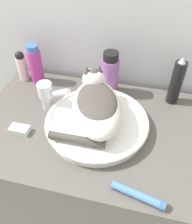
% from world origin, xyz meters
% --- Properties ---
extents(wall_back, '(8.00, 0.05, 2.40)m').
position_xyz_m(wall_back, '(0.00, 0.67, 1.20)').
color(wall_back, silver).
rests_on(wall_back, ground_plane).
extents(vanity_counter, '(0.95, 0.61, 0.83)m').
position_xyz_m(vanity_counter, '(0.00, 0.31, 0.42)').
color(vanity_counter, '#56514C').
rests_on(vanity_counter, ground_plane).
extents(sink_basin, '(0.41, 0.41, 0.05)m').
position_xyz_m(sink_basin, '(0.02, 0.30, 0.86)').
color(sink_basin, white).
rests_on(sink_basin, vanity_counter).
extents(cat, '(0.28, 0.35, 0.16)m').
position_xyz_m(cat, '(0.02, 0.31, 0.95)').
color(cat, silver).
rests_on(cat, sink_basin).
extents(faucet, '(0.15, 0.07, 0.15)m').
position_xyz_m(faucet, '(-0.20, 0.36, 0.91)').
color(faucet, silver).
rests_on(faucet, vanity_counter).
extents(hairspray_can_black, '(0.05, 0.05, 0.22)m').
position_xyz_m(hairspray_can_black, '(0.31, 0.54, 0.94)').
color(hairspray_can_black, black).
rests_on(hairspray_can_black, vanity_counter).
extents(mouthwash_bottle, '(0.08, 0.08, 0.20)m').
position_xyz_m(mouthwash_bottle, '(0.02, 0.54, 0.93)').
color(mouthwash_bottle, '#93569E').
rests_on(mouthwash_bottle, vanity_counter).
extents(shampoo_bottle_tall, '(0.06, 0.06, 0.19)m').
position_xyz_m(shampoo_bottle_tall, '(-0.33, 0.54, 0.93)').
color(shampoo_bottle_tall, '#B2338C').
rests_on(shampoo_bottle_tall, vanity_counter).
extents(deodorant_stick, '(0.05, 0.05, 0.15)m').
position_xyz_m(deodorant_stick, '(-0.41, 0.54, 0.91)').
color(deodorant_stick, silver).
rests_on(deodorant_stick, vanity_counter).
extents(cream_tube, '(0.17, 0.06, 0.03)m').
position_xyz_m(cream_tube, '(0.22, 0.04, 0.85)').
color(cream_tube, '#4C7FB2').
rests_on(cream_tube, vanity_counter).
extents(soap_bar, '(0.08, 0.04, 0.02)m').
position_xyz_m(soap_bar, '(-0.27, 0.21, 0.85)').
color(soap_bar, silver).
rests_on(soap_bar, vanity_counter).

